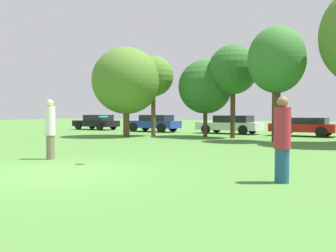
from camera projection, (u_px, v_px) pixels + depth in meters
name	position (u px, v px, depth m)	size (l,w,h in m)	color
ground_plane	(59.00, 173.00, 9.77)	(120.00, 120.00, 0.00)	#477A33
person_thrower	(50.00, 129.00, 12.58)	(0.32, 0.32, 1.96)	#726651
person_catcher	(282.00, 139.00, 8.37)	(0.37, 0.37, 1.89)	navy
frisbee	(103.00, 117.00, 11.33)	(0.27, 0.27, 0.04)	#19B2D8
tree_0	(126.00, 81.00, 24.10)	(4.30, 4.30, 5.62)	brown
tree_1	(153.00, 77.00, 24.75)	(2.63, 2.63, 5.19)	brown
tree_2	(205.00, 87.00, 23.92)	(3.37, 3.37, 4.82)	#473323
tree_3	(233.00, 70.00, 22.79)	(2.95, 2.95, 5.55)	#473323
tree_4	(277.00, 61.00, 19.90)	(2.99, 2.99, 6.01)	#473323
parked_car_black	(97.00, 122.00, 33.70)	(4.16, 1.99, 1.30)	black
parked_car_blue	(154.00, 123.00, 30.19)	(4.37, 1.95, 1.32)	#1E389E
parked_car_white	(230.00, 124.00, 27.42)	(4.60, 2.10, 1.31)	silver
parked_car_red	(305.00, 126.00, 24.51)	(4.10, 2.13, 1.19)	red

